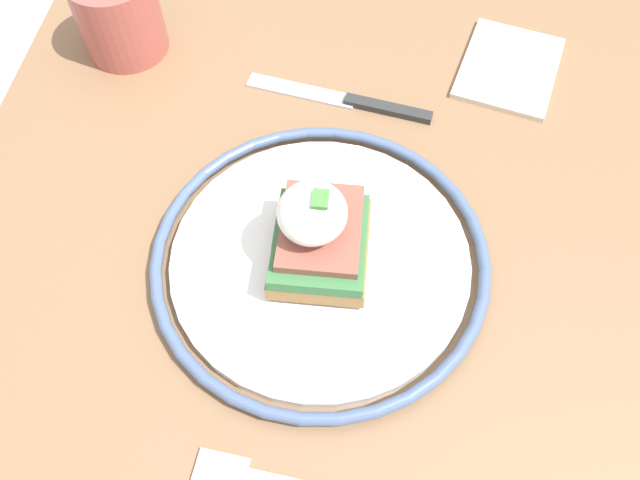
{
  "coord_description": "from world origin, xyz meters",
  "views": [
    {
      "loc": [
        -0.22,
        -0.03,
        1.19
      ],
      "look_at": [
        0.04,
        0.0,
        0.78
      ],
      "focal_mm": 35.0,
      "sensor_mm": 36.0,
      "label": 1
    }
  ],
  "objects": [
    {
      "name": "dining_table",
      "position": [
        0.0,
        0.0,
        0.6
      ],
      "size": [
        0.87,
        0.66,
        0.74
      ],
      "color": "#846042",
      "rests_on": "ground_plane"
    },
    {
      "name": "plate",
      "position": [
        0.04,
        0.0,
        0.75
      ],
      "size": [
        0.28,
        0.28,
        0.02
      ],
      "color": "white",
      "rests_on": "dining_table"
    },
    {
      "name": "sandwich",
      "position": [
        0.04,
        0.0,
        0.79
      ],
      "size": [
        0.09,
        0.08,
        0.08
      ],
      "color": "#9E703D",
      "rests_on": "plate"
    },
    {
      "name": "knife",
      "position": [
        0.22,
        -0.01,
        0.75
      ],
      "size": [
        0.05,
        0.19,
        0.01
      ],
      "color": "#2D2D2D",
      "rests_on": "dining_table"
    },
    {
      "name": "cup",
      "position": [
        0.27,
        0.22,
        0.79
      ],
      "size": [
        0.08,
        0.08,
        0.08
      ],
      "color": "#AD5147",
      "rests_on": "dining_table"
    },
    {
      "name": "napkin",
      "position": [
        0.28,
        -0.17,
        0.75
      ],
      "size": [
        0.14,
        0.12,
        0.01
      ],
      "primitive_type": "cube",
      "rotation": [
        0.0,
        0.0,
        -0.27
      ],
      "color": "beige",
      "rests_on": "dining_table"
    }
  ]
}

